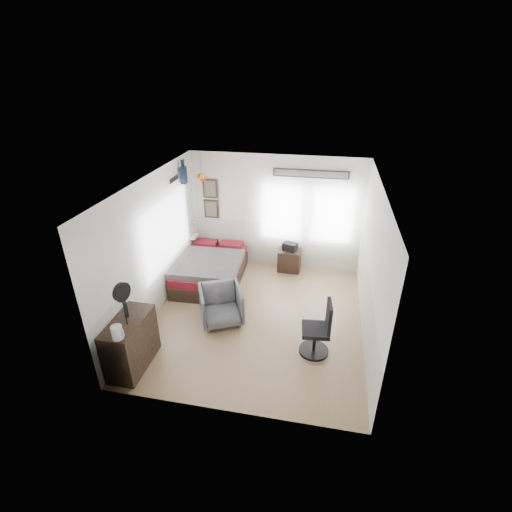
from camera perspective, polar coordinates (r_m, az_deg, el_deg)
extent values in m
cube|color=#90764E|center=(7.39, 0.16, -9.46)|extent=(4.00, 4.50, 0.01)
cube|color=silver|center=(8.69, 3.04, 6.65)|extent=(4.00, 0.02, 2.70)
cube|color=silver|center=(4.83, -5.06, -12.31)|extent=(4.00, 0.02, 2.70)
cube|color=silver|center=(7.27, -15.49, 1.31)|extent=(0.02, 4.50, 2.70)
cube|color=silver|center=(6.62, 17.42, -1.66)|extent=(0.02, 4.50, 2.70)
cube|color=white|center=(6.15, 0.19, 11.10)|extent=(4.00, 4.50, 0.02)
cube|color=beige|center=(9.00, 2.90, 1.86)|extent=(4.00, 0.01, 1.10)
cube|color=beige|center=(7.64, -14.69, -4.08)|extent=(0.01, 4.50, 1.10)
cube|color=beige|center=(7.03, 16.45, -7.36)|extent=(0.01, 4.50, 1.10)
cube|color=silver|center=(7.66, -13.58, 3.75)|extent=(0.03, 2.20, 1.35)
cube|color=silver|center=(8.62, 4.00, 6.79)|extent=(0.95, 0.03, 1.30)
cube|color=silver|center=(8.56, 11.69, 6.14)|extent=(0.95, 0.03, 1.30)
cube|color=#412A1F|center=(8.99, -6.89, 7.21)|extent=(0.35, 0.03, 0.45)
cube|color=#412A1F|center=(8.83, -7.07, 10.25)|extent=(0.35, 0.03, 0.45)
cube|color=#7F7259|center=(8.98, -6.92, 7.17)|extent=(0.27, 0.01, 0.37)
cube|color=#7F7259|center=(8.82, -7.11, 10.22)|extent=(0.27, 0.01, 0.37)
cube|color=#412A1F|center=(8.29, 8.42, 12.42)|extent=(1.65, 0.03, 0.18)
cube|color=gray|center=(8.28, 8.41, 12.39)|extent=(1.58, 0.01, 0.13)
cube|color=white|center=(7.88, -12.59, 11.50)|extent=(0.02, 0.48, 0.14)
sphere|color=red|center=(8.53, -8.40, 11.86)|extent=(0.20, 0.20, 0.20)
cube|color=black|center=(8.53, -6.92, -2.85)|extent=(1.42, 1.98, 0.31)
cube|color=maroon|center=(8.41, -7.01, -1.43)|extent=(1.38, 1.94, 0.17)
cube|color=#5A504C|center=(8.16, -7.52, -1.19)|extent=(1.46, 1.43, 0.14)
cube|color=maroon|center=(9.09, -7.52, 1.93)|extent=(0.54, 0.35, 0.14)
cube|color=maroon|center=(8.92, -3.62, 1.60)|extent=(0.54, 0.35, 0.14)
cube|color=black|center=(6.43, -18.66, -12.59)|extent=(0.48, 1.00, 0.90)
imported|color=slate|center=(7.14, -5.41, -7.50)|extent=(1.02, 1.03, 0.72)
cube|color=black|center=(8.89, 5.16, -0.63)|extent=(0.53, 0.43, 0.52)
cylinder|color=black|center=(6.69, 8.85, -14.17)|extent=(0.51, 0.51, 0.05)
cylinder|color=black|center=(6.55, 8.99, -12.72)|extent=(0.06, 0.06, 0.39)
cube|color=black|center=(6.40, 9.14, -11.17)|extent=(0.50, 0.50, 0.08)
cube|color=black|center=(6.25, 11.16, -9.10)|extent=(0.10, 0.42, 0.51)
cylinder|color=silver|center=(5.79, -20.60, -10.95)|extent=(0.16, 0.16, 0.21)
cube|color=silver|center=(5.73, -19.78, -11.04)|extent=(0.02, 0.02, 0.13)
cylinder|color=black|center=(6.16, -19.39, -7.81)|extent=(0.07, 0.07, 0.27)
cylinder|color=black|center=(5.91, -19.59, -7.69)|extent=(0.02, 0.02, 0.57)
cylinder|color=black|center=(5.75, -20.06, -5.21)|extent=(0.12, 0.29, 0.28)
cylinder|color=black|center=(5.73, -19.73, -5.26)|extent=(0.09, 0.30, 0.30)
cube|color=black|center=(8.73, 5.25, 1.44)|extent=(0.37, 0.31, 0.19)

